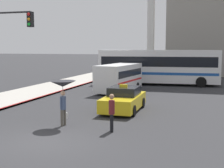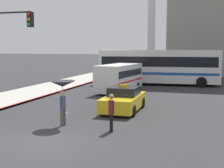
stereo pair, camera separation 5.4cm
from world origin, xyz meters
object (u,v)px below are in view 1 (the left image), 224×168
Objects in this scene: pedestrian_with_umbrella at (63,88)px; traffic_light at (7,41)px; taxi at (124,100)px; city_bus at (158,66)px; ambulance_van at (119,77)px; pedestrian_man at (112,110)px.

traffic_light is at bearing 75.78° from pedestrian_with_umbrella.
taxi is 13.28m from city_bus.
taxi is 7.75m from ambulance_van.
city_bus is at bearing -90.25° from taxi.
traffic_light is (-3.82, -9.50, 2.72)m from ambulance_van.
pedestrian_with_umbrella is at bearing -121.66° from pedestrian_man.
taxi is at bearing 19.14° from traffic_light.
pedestrian_with_umbrella is at bearing 66.46° from taxi.
taxi is at bearing -3.65° from city_bus.
traffic_light is (-6.72, 2.36, 3.02)m from pedestrian_man.
ambulance_van is 1.01× the size of traffic_light.
ambulance_van reaches higher than pedestrian_with_umbrella.
city_bus is 17.47m from pedestrian_with_umbrella.
city_bus reaches higher than pedestrian_with_umbrella.
pedestrian_with_umbrella is at bearing -25.32° from traffic_light.
city_bus is at bearing 68.12° from traffic_light.
taxi is 4.66m from pedestrian_with_umbrella.
ambulance_van reaches higher than taxi.
city_bus is at bearing 157.86° from pedestrian_man.
pedestrian_man is (0.57, -17.70, -0.92)m from city_bus.
traffic_light is at bearing -25.28° from city_bus.
pedestrian_man is (2.90, -11.86, -0.31)m from ambulance_van.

